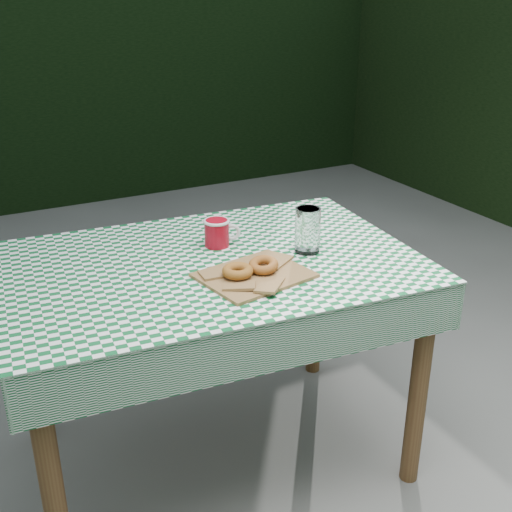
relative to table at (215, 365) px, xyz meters
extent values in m
plane|color=#51514C|center=(-0.11, 0.17, -0.38)|extent=(60.00, 60.00, 0.00)
cube|color=black|center=(-0.11, 3.37, 0.53)|extent=(7.00, 0.70, 1.80)
cube|color=brown|center=(0.00, 0.00, 0.00)|extent=(1.32, 0.94, 0.75)
cube|color=#0C5326|center=(0.00, 0.00, 0.38)|extent=(1.34, 0.96, 0.01)
cube|color=#9B7943|center=(0.06, -0.17, 0.39)|extent=(0.34, 0.29, 0.02)
torus|color=brown|center=(0.01, -0.16, 0.41)|extent=(0.11, 0.11, 0.03)
torus|color=brown|center=(0.10, -0.16, 0.41)|extent=(0.13, 0.13, 0.03)
cylinder|color=white|center=(0.30, -0.07, 0.45)|extent=(0.11, 0.11, 0.15)
camera|label=1|loc=(-0.71, -1.66, 1.18)|focal=44.62mm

